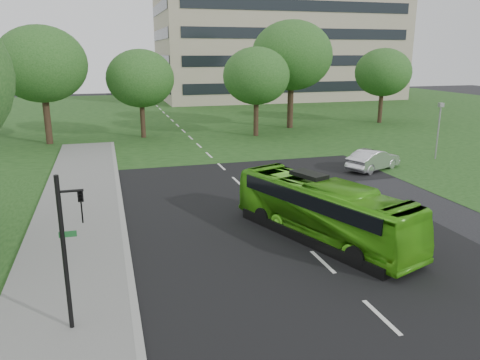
{
  "coord_description": "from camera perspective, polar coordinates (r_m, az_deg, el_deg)",
  "views": [
    {
      "loc": [
        -7.54,
        -16.79,
        7.68
      ],
      "look_at": [
        -1.35,
        4.64,
        1.6
      ],
      "focal_mm": 35.0,
      "sensor_mm": 36.0,
      "label": 1
    }
  ],
  "objects": [
    {
      "name": "ground",
      "position": [
        19.94,
        7.51,
        -7.54
      ],
      "size": [
        160.0,
        160.0,
        0.0
      ],
      "primitive_type": "plane",
      "color": "black",
      "rests_on": "ground"
    },
    {
      "name": "street_surfaces",
      "position": [
        40.91,
        -5.76,
        4.39
      ],
      "size": [
        120.0,
        120.0,
        0.15
      ],
      "color": "black",
      "rests_on": "ground"
    },
    {
      "name": "office_building",
      "position": [
        84.23,
        4.66,
        18.48
      ],
      "size": [
        40.1,
        20.1,
        25.0
      ],
      "color": "tan",
      "rests_on": "ground"
    },
    {
      "name": "tree_park_a",
      "position": [
        43.54,
        -23.05,
        12.86
      ],
      "size": [
        7.49,
        7.49,
        9.96
      ],
      "color": "black",
      "rests_on": "ground"
    },
    {
      "name": "tree_park_b",
      "position": [
        44.36,
        -12.04,
        12.01
      ],
      "size": [
        6.13,
        6.13,
        8.04
      ],
      "color": "black",
      "rests_on": "ground"
    },
    {
      "name": "tree_park_c",
      "position": [
        44.4,
        2.01,
        12.55
      ],
      "size": [
        6.21,
        6.21,
        8.25
      ],
      "color": "black",
      "rests_on": "ground"
    },
    {
      "name": "tree_park_d",
      "position": [
        49.55,
        6.32,
        14.84
      ],
      "size": [
        8.27,
        8.27,
        10.93
      ],
      "color": "black",
      "rests_on": "ground"
    },
    {
      "name": "tree_park_e",
      "position": [
        55.37,
        17.05,
        12.43
      ],
      "size": [
        6.16,
        6.16,
        8.21
      ],
      "color": "black",
      "rests_on": "ground"
    },
    {
      "name": "bus",
      "position": [
        20.06,
        10.06,
        -3.64
      ],
      "size": [
        5.16,
        9.28,
        2.54
      ],
      "primitive_type": "imported",
      "rotation": [
        0.0,
        0.0,
        0.35
      ],
      "color": "#4EB51A",
      "rests_on": "ground"
    },
    {
      "name": "sedan",
      "position": [
        32.85,
        15.94,
        2.4
      ],
      "size": [
        4.54,
        3.15,
        1.42
      ],
      "primitive_type": "imported",
      "rotation": [
        0.0,
        0.0,
        2.0
      ],
      "color": "silver",
      "rests_on": "ground"
    },
    {
      "name": "traffic_light",
      "position": [
        13.6,
        -20.14,
        -7.17
      ],
      "size": [
        0.74,
        0.19,
        4.62
      ],
      "rotation": [
        0.0,
        0.0,
        0.02
      ],
      "color": "black",
      "rests_on": "ground"
    },
    {
      "name": "camera_pole",
      "position": [
        37.52,
        23.1,
        6.39
      ],
      "size": [
        0.41,
        0.37,
        4.17
      ],
      "rotation": [
        0.0,
        0.0,
        -0.26
      ],
      "color": "gray",
      "rests_on": "ground"
    }
  ]
}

